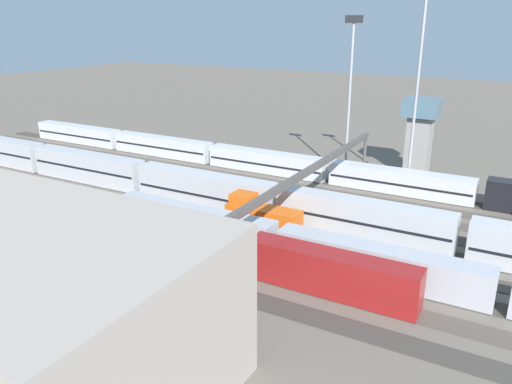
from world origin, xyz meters
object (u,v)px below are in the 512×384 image
object	(u,v)px
train_on_track_0	(256,160)
light_mast_0	(419,67)
train_on_track_4	(205,189)
train_on_track_7	(83,213)
control_tower	(420,131)
signal_gantry	(313,172)
train_on_track_6	(379,264)
train_on_track_5	(262,218)
light_mast_2	(351,78)

from	to	relation	value
train_on_track_0	light_mast_0	bearing A→B (deg)	-174.94
train_on_track_4	light_mast_0	xyz separation A→B (m)	(-24.76, -22.40, 17.19)
train_on_track_7	control_tower	bearing A→B (deg)	-125.33
train_on_track_4	signal_gantry	xyz separation A→B (m)	(-17.33, 0.00, 5.19)
train_on_track_6	control_tower	bearing A→B (deg)	-82.69
train_on_track_6	train_on_track_7	xyz separation A→B (m)	(38.75, 5.00, 0.07)
signal_gantry	train_on_track_4	bearing A→B (deg)	0.00
train_on_track_5	control_tower	xyz separation A→B (m)	(-11.56, -37.05, 5.83)
light_mast_2	train_on_track_6	bearing A→B (deg)	115.14
train_on_track_5	control_tower	size ratio (longest dim) A/B	0.73
train_on_track_6	light_mast_2	bearing A→B (deg)	-64.86
train_on_track_4	train_on_track_5	size ratio (longest dim) A/B	11.98
train_on_track_7	light_mast_2	bearing A→B (deg)	-120.47
train_on_track_0	train_on_track_6	bearing A→B (deg)	136.59
train_on_track_5	signal_gantry	size ratio (longest dim) A/B	0.22
train_on_track_5	light_mast_0	xyz separation A→B (m)	(-12.33, -27.40, 17.64)
train_on_track_5	light_mast_2	bearing A→B (deg)	-92.11
train_on_track_5	train_on_track_0	bearing A→B (deg)	-59.45
light_mast_0	control_tower	size ratio (longest dim) A/B	2.32
train_on_track_0	light_mast_0	size ratio (longest dim) A/B	3.61
train_on_track_4	light_mast_2	size ratio (longest dim) A/B	4.39
train_on_track_5	control_tower	world-z (taller)	control_tower
control_tower	signal_gantry	bearing A→B (deg)	78.27
train_on_track_6	signal_gantry	bearing A→B (deg)	-39.70
signal_gantry	train_on_track_5	bearing A→B (deg)	45.54
train_on_track_4	light_mast_2	distance (m)	31.14
light_mast_2	train_on_track_4	bearing A→B (deg)	60.52
train_on_track_5	train_on_track_0	size ratio (longest dim) A/B	0.09
train_on_track_4	train_on_track_6	size ratio (longest dim) A/B	1.68
train_on_track_4	control_tower	size ratio (longest dim) A/B	8.75
light_mast_0	signal_gantry	bearing A→B (deg)	71.66
train_on_track_7	train_on_track_4	bearing A→B (deg)	-122.00
train_on_track_0	light_mast_2	distance (m)	22.35
train_on_track_6	train_on_track_7	bearing A→B (deg)	7.35
train_on_track_5	train_on_track_4	bearing A→B (deg)	-21.92
train_on_track_6	train_on_track_5	xyz separation A→B (m)	(16.95, -5.00, 0.14)
light_mast_0	light_mast_2	world-z (taller)	light_mast_0
train_on_track_4	train_on_track_7	bearing A→B (deg)	58.00
train_on_track_6	train_on_track_0	bearing A→B (deg)	-43.41
train_on_track_5	light_mast_0	size ratio (longest dim) A/B	0.31
train_on_track_4	light_mast_2	bearing A→B (deg)	-119.48
train_on_track_0	control_tower	world-z (taller)	control_tower
light_mast_2	signal_gantry	distance (m)	26.00
train_on_track_0	signal_gantry	bearing A→B (deg)	134.51
light_mast_2	control_tower	size ratio (longest dim) A/B	1.99
train_on_track_4	train_on_track_6	distance (m)	31.04
train_on_track_6	signal_gantry	distance (m)	16.69
train_on_track_7	signal_gantry	bearing A→B (deg)	-150.68
train_on_track_6	train_on_track_0	size ratio (longest dim) A/B	0.62
signal_gantry	control_tower	bearing A→B (deg)	-101.73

